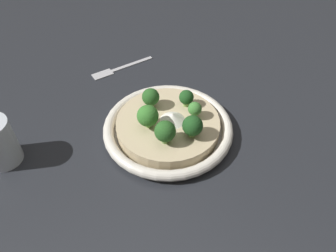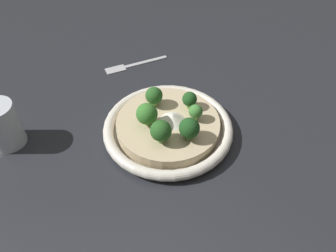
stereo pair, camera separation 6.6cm
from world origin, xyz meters
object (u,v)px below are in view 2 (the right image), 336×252
object	(u,v)px
broccoli_back_left	(161,131)
drinking_glass	(2,125)
broccoli_back_right	(147,114)
broccoli_front_left	(196,112)
broccoli_right	(154,96)
risotto_bowl	(168,127)
broccoli_front	(190,99)
fork_utensil	(130,65)
broccoli_left	(189,128)

from	to	relation	value
broccoli_back_left	drinking_glass	distance (m)	0.31
broccoli_back_right	broccoli_back_left	size ratio (longest dim) A/B	1.05
broccoli_front_left	drinking_glass	size ratio (longest dim) A/B	0.38
broccoli_right	risotto_bowl	bearing A→B (deg)	160.46
broccoli_front	fork_utensil	xyz separation A→B (m)	(0.24, -0.06, -0.05)
broccoli_left	fork_utensil	xyz separation A→B (m)	(0.29, -0.13, -0.06)
broccoli_back_left	broccoli_front	bearing A→B (deg)	-80.97
broccoli_front	fork_utensil	world-z (taller)	broccoli_front
broccoli_back_left	broccoli_right	bearing A→B (deg)	-41.53
drinking_glass	broccoli_front	bearing A→B (deg)	-129.94
risotto_bowl	broccoli_front	size ratio (longest dim) A/B	7.10
broccoli_front_left	risotto_bowl	bearing A→B (deg)	44.57
broccoli_left	broccoli_back_left	bearing A→B (deg)	48.20
broccoli_back_right	broccoli_back_left	distance (m)	0.05
risotto_bowl	fork_utensil	xyz separation A→B (m)	(0.23, -0.12, -0.01)
broccoli_back_right	broccoli_front_left	xyz separation A→B (m)	(-0.06, -0.07, -0.01)
broccoli_left	broccoli_right	xyz separation A→B (m)	(0.11, -0.03, -0.00)
broccoli_back_right	broccoli_left	xyz separation A→B (m)	(-0.08, -0.02, -0.00)
risotto_bowl	broccoli_back_left	distance (m)	0.07
risotto_bowl	broccoli_front	distance (m)	0.07
broccoli_back_left	broccoli_front_left	xyz separation A→B (m)	(-0.01, -0.09, -0.01)
broccoli_front_left	fork_utensil	xyz separation A→B (m)	(0.27, -0.08, -0.05)
broccoli_back_left	broccoli_left	bearing A→B (deg)	-131.80
broccoli_front	broccoli_front_left	bearing A→B (deg)	145.07
fork_utensil	broccoli_right	bearing A→B (deg)	85.55
risotto_bowl	broccoli_back_right	size ratio (longest dim) A/B	5.23
broccoli_left	broccoli_right	size ratio (longest dim) A/B	1.08
risotto_bowl	broccoli_back_left	bearing A→B (deg)	116.37
broccoli_back_right	drinking_glass	world-z (taller)	drinking_glass
drinking_glass	fork_utensil	size ratio (longest dim) A/B	0.60
broccoli_back_right	broccoli_back_left	bearing A→B (deg)	161.84
broccoli_left	broccoli_front_left	size ratio (longest dim) A/B	1.31
broccoli_front_left	fork_utensil	size ratio (longest dim) A/B	0.23
broccoli_front_left	broccoli_right	distance (m)	0.09
drinking_glass	broccoli_back_left	bearing A→B (deg)	-145.86
broccoli_left	broccoli_front	xyz separation A→B (m)	(0.05, -0.07, -0.01)
risotto_bowl	drinking_glass	world-z (taller)	drinking_glass
risotto_bowl	drinking_glass	size ratio (longest dim) A/B	2.79
broccoli_left	drinking_glass	world-z (taller)	drinking_glass
broccoli_left	broccoli_back_left	size ratio (longest dim) A/B	0.97
broccoli_left	broccoli_back_right	bearing A→B (deg)	15.43
broccoli_left	fork_utensil	size ratio (longest dim) A/B	0.30
broccoli_back_right	broccoli_front	size ratio (longest dim) A/B	1.36
broccoli_back_left	fork_utensil	bearing A→B (deg)	-34.09
broccoli_left	broccoli_front	size ratio (longest dim) A/B	1.26
broccoli_back_left	broccoli_front	xyz separation A→B (m)	(0.02, -0.11, -0.01)
broccoli_back_left	drinking_glass	size ratio (longest dim) A/B	0.51
broccoli_front	broccoli_right	xyz separation A→B (m)	(0.06, 0.04, 0.00)
broccoli_front	broccoli_left	bearing A→B (deg)	126.65
fork_utensil	broccoli_front_left	bearing A→B (deg)	98.56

